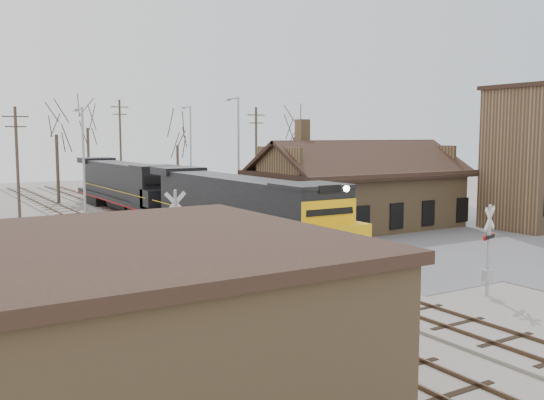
# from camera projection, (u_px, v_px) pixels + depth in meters

# --- Properties ---
(ground) EXTENTS (140.00, 140.00, 0.00)m
(ground) POSITION_uv_depth(u_px,v_px,m) (324.00, 281.00, 28.28)
(ground) COLOR gray
(ground) RESTS_ON ground
(road) EXTENTS (60.00, 9.00, 0.03)m
(road) POSITION_uv_depth(u_px,v_px,m) (324.00, 281.00, 28.28)
(road) COLOR #5A5A5F
(road) RESTS_ON ground
(parking_lot) EXTENTS (22.00, 26.00, 0.03)m
(parking_lot) POSITION_uv_depth(u_px,v_px,m) (503.00, 235.00, 41.04)
(parking_lot) COLOR #5A5A5F
(parking_lot) RESTS_ON ground
(track_main) EXTENTS (3.40, 90.00, 0.24)m
(track_main) POSITION_uv_depth(u_px,v_px,m) (192.00, 235.00, 40.98)
(track_main) COLOR gray
(track_main) RESTS_ON ground
(track_siding) EXTENTS (3.40, 90.00, 0.24)m
(track_siding) POSITION_uv_depth(u_px,v_px,m) (127.00, 241.00, 38.64)
(track_siding) COLOR gray
(track_siding) RESTS_ON ground
(depot) EXTENTS (15.20, 9.31, 7.90)m
(depot) POSITION_uv_depth(u_px,v_px,m) (358.00, 195.00, 44.44)
(depot) COLOR olive
(depot) RESTS_ON ground
(signal_tower) EXTENTS (6.00, 5.40, 10.30)m
(signal_tower) POSITION_uv_depth(u_px,v_px,m) (534.00, 159.00, 43.63)
(signal_tower) COLOR #906B49
(signal_tower) RESTS_ON ground
(commercial_building) EXTENTS (12.40, 10.40, 4.30)m
(commercial_building) POSITION_uv_depth(u_px,v_px,m) (86.00, 329.00, 14.51)
(commercial_building) COLOR olive
(commercial_building) RESTS_ON ground
(locomotive_lead) EXTENTS (3.06, 20.47, 4.54)m
(locomotive_lead) POSITION_uv_depth(u_px,v_px,m) (242.00, 212.00, 34.73)
(locomotive_lead) COLOR black
(locomotive_lead) RESTS_ON ground
(locomotive_trailing) EXTENTS (3.06, 20.47, 4.30)m
(locomotive_trailing) POSITION_uv_depth(u_px,v_px,m) (127.00, 186.00, 52.30)
(locomotive_trailing) COLOR black
(locomotive_trailing) RESTS_ON ground
(crossbuck_near) EXTENTS (1.08, 0.41, 3.90)m
(crossbuck_near) POSITION_uv_depth(u_px,v_px,m) (488.00, 253.00, 25.49)
(crossbuck_near) COLOR #A5A8AD
(crossbuck_near) RESTS_ON ground
(crossbuck_far) EXTENTS (1.20, 0.32, 4.22)m
(crossbuck_far) POSITION_uv_depth(u_px,v_px,m) (176.00, 237.00, 28.80)
(crossbuck_far) COLOR #A5A8AD
(crossbuck_far) RESTS_ON ground
(streetlight_a) EXTENTS (0.25, 2.04, 8.72)m
(streetlight_a) POSITION_uv_depth(u_px,v_px,m) (83.00, 162.00, 42.00)
(streetlight_a) COLOR #A5A8AD
(streetlight_a) RESTS_ON ground
(streetlight_b) EXTENTS (0.25, 2.04, 9.81)m
(streetlight_b) POSITION_uv_depth(u_px,v_px,m) (238.00, 152.00, 48.42)
(streetlight_b) COLOR #A5A8AD
(streetlight_b) RESTS_ON ground
(streetlight_c) EXTENTS (0.25, 2.04, 9.64)m
(streetlight_c) POSITION_uv_depth(u_px,v_px,m) (190.00, 150.00, 59.42)
(streetlight_c) COLOR #A5A8AD
(streetlight_c) RESTS_ON ground
(utility_pole_a) EXTENTS (2.00, 0.24, 9.05)m
(utility_pole_a) POSITION_uv_depth(u_px,v_px,m) (17.00, 161.00, 48.58)
(utility_pole_a) COLOR #382D23
(utility_pole_a) RESTS_ON ground
(utility_pole_b) EXTENTS (2.00, 0.24, 10.68)m
(utility_pole_b) POSITION_uv_depth(u_px,v_px,m) (121.00, 146.00, 67.48)
(utility_pole_b) COLOR #382D23
(utility_pole_b) RESTS_ON ground
(utility_pole_c) EXTENTS (2.00, 0.24, 9.59)m
(utility_pole_c) POSITION_uv_depth(u_px,v_px,m) (256.00, 152.00, 61.47)
(utility_pole_c) COLOR #382D23
(utility_pole_c) RESTS_ON ground
(tree_b) EXTENTS (4.57, 4.57, 11.18)m
(tree_b) POSITION_uv_depth(u_px,v_px,m) (56.00, 123.00, 58.81)
(tree_b) COLOR #382D23
(tree_b) RESTS_ON ground
(tree_c) EXTENTS (5.07, 5.07, 12.42)m
(tree_c) POSITION_uv_depth(u_px,v_px,m) (87.00, 117.00, 69.05)
(tree_c) COLOR #382D23
(tree_c) RESTS_ON ground
(tree_d) EXTENTS (3.77, 3.77, 9.24)m
(tree_d) POSITION_uv_depth(u_px,v_px,m) (177.00, 137.00, 67.60)
(tree_d) COLOR #382D23
(tree_d) RESTS_ON ground
(tree_e) EXTENTS (4.35, 4.35, 10.65)m
(tree_e) POSITION_uv_depth(u_px,v_px,m) (294.00, 128.00, 70.47)
(tree_e) COLOR #382D23
(tree_e) RESTS_ON ground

